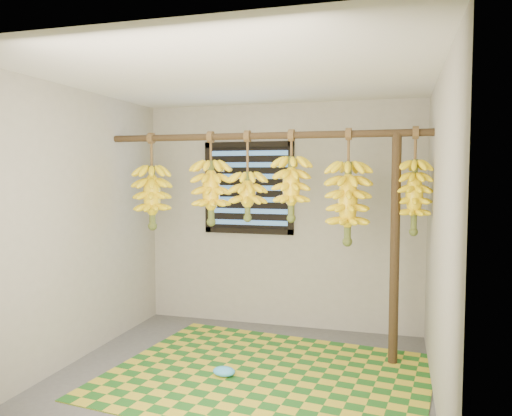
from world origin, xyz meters
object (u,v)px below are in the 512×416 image
(banana_bunch_e, at_px, (348,203))
(banana_bunch_d, at_px, (291,188))
(banana_bunch_a, at_px, (152,197))
(plastic_bag, at_px, (224,371))
(banana_bunch_f, at_px, (414,197))
(banana_bunch_c, at_px, (248,196))
(banana_bunch_b, at_px, (211,192))
(woven_mat, at_px, (267,376))
(support_post, at_px, (395,250))

(banana_bunch_e, bearing_deg, banana_bunch_d, 180.00)
(banana_bunch_a, height_order, banana_bunch_d, same)
(plastic_bag, height_order, banana_bunch_f, banana_bunch_f)
(banana_bunch_c, bearing_deg, banana_bunch_b, 180.00)
(woven_mat, xyz_separation_m, banana_bunch_a, (-1.32, 0.58, 1.42))
(woven_mat, height_order, plastic_bag, plastic_bag)
(woven_mat, height_order, banana_bunch_f, banana_bunch_f)
(woven_mat, distance_m, plastic_bag, 0.35)
(support_post, relative_size, banana_bunch_c, 2.42)
(woven_mat, height_order, banana_bunch_d, banana_bunch_d)
(support_post, height_order, woven_mat, support_post)
(support_post, xyz_separation_m, banana_bunch_b, (-1.69, 0.00, 0.48))
(woven_mat, distance_m, banana_bunch_f, 1.93)
(support_post, bearing_deg, banana_bunch_a, 180.00)
(woven_mat, distance_m, banana_bunch_e, 1.62)
(woven_mat, xyz_separation_m, banana_bunch_e, (0.58, 0.58, 1.40))
(support_post, xyz_separation_m, banana_bunch_d, (-0.91, 0.00, 0.52))
(banana_bunch_b, distance_m, banana_bunch_d, 0.78)
(banana_bunch_d, bearing_deg, banana_bunch_e, 0.00)
(plastic_bag, bearing_deg, banana_bunch_b, 118.23)
(banana_bunch_a, height_order, banana_bunch_f, same)
(plastic_bag, relative_size, banana_bunch_c, 0.23)
(support_post, distance_m, banana_bunch_d, 1.05)
(support_post, bearing_deg, banana_bunch_f, 0.00)
(banana_bunch_c, xyz_separation_m, banana_bunch_f, (1.47, 0.00, 0.01))
(banana_bunch_b, xyz_separation_m, banana_bunch_d, (0.77, -0.00, 0.04))
(banana_bunch_c, bearing_deg, support_post, 0.00)
(support_post, relative_size, banana_bunch_b, 2.30)
(banana_bunch_b, bearing_deg, plastic_bag, -61.77)
(banana_bunch_d, distance_m, banana_bunch_e, 0.52)
(banana_bunch_a, relative_size, banana_bunch_d, 1.14)
(woven_mat, bearing_deg, banana_bunch_b, 140.67)
(banana_bunch_b, bearing_deg, banana_bunch_f, -0.00)
(support_post, distance_m, woven_mat, 1.51)
(banana_bunch_b, height_order, banana_bunch_f, same)
(woven_mat, relative_size, banana_bunch_b, 2.90)
(support_post, xyz_separation_m, banana_bunch_e, (-0.40, 0.00, 0.40))
(support_post, xyz_separation_m, banana_bunch_c, (-1.32, 0.00, 0.45))
(support_post, relative_size, banana_bunch_f, 2.20)
(banana_bunch_c, bearing_deg, plastic_bag, -89.43)
(banana_bunch_c, height_order, banana_bunch_f, same)
(banana_bunch_c, bearing_deg, woven_mat, -59.38)
(plastic_bag, xyz_separation_m, banana_bunch_f, (1.47, 0.69, 1.41))
(banana_bunch_a, relative_size, banana_bunch_e, 0.92)
(support_post, bearing_deg, banana_bunch_d, 180.00)
(plastic_bag, xyz_separation_m, banana_bunch_c, (-0.01, 0.69, 1.40))
(banana_bunch_c, bearing_deg, banana_bunch_a, 180.00)
(support_post, distance_m, banana_bunch_c, 1.40)
(banana_bunch_d, distance_m, banana_bunch_f, 1.06)
(banana_bunch_d, bearing_deg, banana_bunch_b, 180.00)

